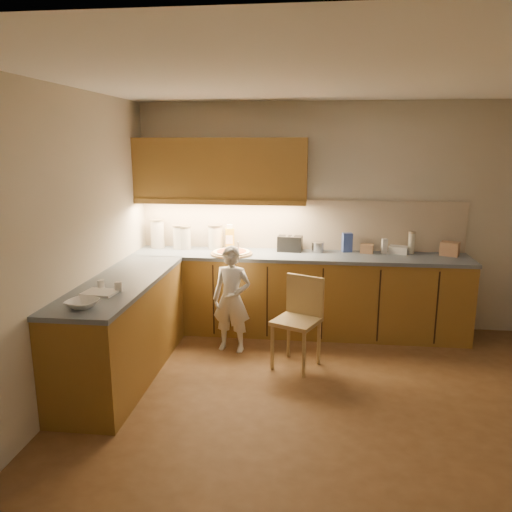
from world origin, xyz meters
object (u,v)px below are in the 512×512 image
(child, at_px, (232,299))
(wooden_chair, at_px, (300,315))
(pizza_on_board, at_px, (232,253))
(oil_jug, at_px, (230,238))
(toaster, at_px, (290,244))

(child, xyz_separation_m, wooden_chair, (0.71, -0.27, -0.05))
(pizza_on_board, bearing_deg, oil_jug, 104.15)
(pizza_on_board, relative_size, child, 0.42)
(child, distance_m, toaster, 1.04)
(child, xyz_separation_m, oil_jug, (-0.15, 0.75, 0.50))
(wooden_chair, height_order, oil_jug, oil_jug)
(toaster, bearing_deg, pizza_on_board, -153.39)
(pizza_on_board, bearing_deg, toaster, 21.42)
(oil_jug, distance_m, toaster, 0.71)
(pizza_on_board, distance_m, oil_jug, 0.29)
(wooden_chair, distance_m, toaster, 1.14)
(oil_jug, bearing_deg, toaster, -0.49)
(wooden_chair, bearing_deg, toaster, 123.27)
(wooden_chair, bearing_deg, pizza_on_board, 160.67)
(pizza_on_board, height_order, oil_jug, oil_jug)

